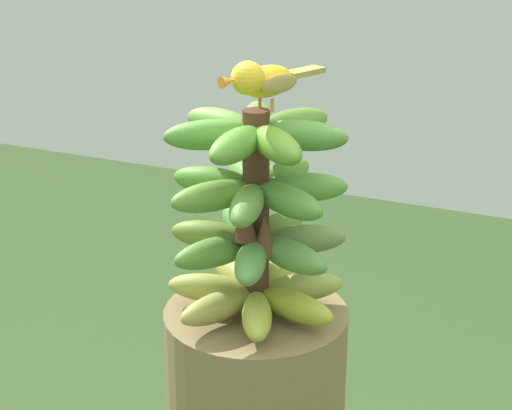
# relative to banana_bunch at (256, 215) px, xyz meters

# --- Properties ---
(banana_bunch) EXTENTS (0.27, 0.27, 0.31)m
(banana_bunch) POSITION_rel_banana_bunch_xyz_m (0.00, 0.00, 0.00)
(banana_bunch) COLOR #4C2D1E
(banana_bunch) RESTS_ON banana_tree
(perched_bird) EXTENTS (0.17, 0.10, 0.07)m
(perched_bird) POSITION_rel_banana_bunch_xyz_m (-0.00, -0.01, 0.20)
(perched_bird) COLOR #C68933
(perched_bird) RESTS_ON banana_bunch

